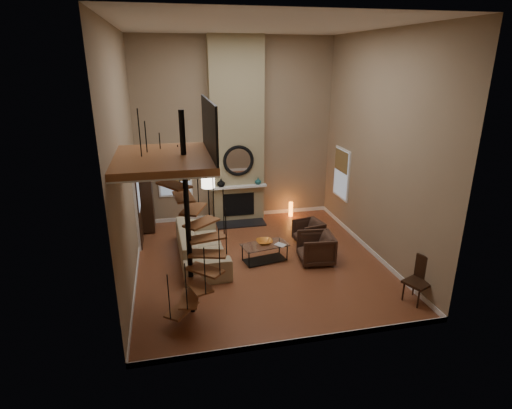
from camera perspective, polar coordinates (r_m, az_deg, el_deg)
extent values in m
cube|color=#995431|center=(10.49, 0.48, -7.97)|extent=(6.00, 6.50, 0.01)
cube|color=#917A5D|center=(12.67, -2.82, 10.01)|extent=(6.00, 0.02, 5.50)
cube|color=#917A5D|center=(6.53, 6.92, 0.71)|extent=(6.00, 0.02, 5.50)
cube|color=#917A5D|center=(9.35, -17.79, 5.68)|extent=(0.02, 6.50, 5.50)
cube|color=#917A5D|center=(10.61, 16.66, 7.35)|extent=(0.02, 6.50, 5.50)
cube|color=silver|center=(9.33, 0.58, 23.56)|extent=(6.00, 6.50, 0.01)
cube|color=white|center=(13.37, -2.63, -1.44)|extent=(6.00, 0.02, 0.12)
cube|color=white|center=(7.82, 6.06, -18.26)|extent=(6.00, 0.02, 0.12)
cube|color=white|center=(10.29, -16.19, -9.00)|extent=(0.02, 6.50, 0.12)
cube|color=white|center=(11.44, 15.32, -5.91)|extent=(0.02, 6.50, 0.12)
cube|color=#968861|center=(12.48, -2.67, 9.87)|extent=(1.60, 0.38, 5.50)
cube|color=black|center=(12.77, -2.10, -2.66)|extent=(1.50, 0.60, 0.04)
cube|color=black|center=(12.85, -2.37, 0.01)|extent=(0.95, 0.02, 0.72)
cube|color=white|center=(12.59, -2.34, 2.47)|extent=(1.70, 0.18, 0.06)
torus|color=black|center=(12.43, -2.44, 6.07)|extent=(0.94, 0.10, 0.94)
cylinder|color=white|center=(12.44, -2.45, 6.08)|extent=(0.80, 0.01, 0.80)
imported|color=black|center=(12.50, -4.87, 3.03)|extent=(0.24, 0.24, 0.25)
imported|color=#174F50|center=(12.70, 0.29, 3.27)|extent=(0.20, 0.20, 0.21)
cube|color=white|center=(12.72, -11.21, 4.40)|extent=(1.02, 0.04, 1.52)
cube|color=#8C9EB2|center=(12.70, -11.21, 4.37)|extent=(0.90, 0.01, 1.40)
cube|color=olive|center=(12.63, -11.27, 5.27)|extent=(0.90, 0.01, 0.98)
cube|color=white|center=(12.60, 11.78, 4.21)|extent=(0.04, 1.02, 1.52)
cube|color=#8C9EB2|center=(12.59, 11.68, 4.21)|extent=(0.01, 0.90, 1.40)
cube|color=olive|center=(12.49, 11.73, 5.91)|extent=(0.01, 0.90, 0.63)
cube|color=white|center=(11.54, -16.10, -0.43)|extent=(0.06, 1.05, 2.16)
cube|color=black|center=(11.55, -15.92, -0.54)|extent=(0.05, 0.90, 2.05)
cube|color=#8C9EB2|center=(11.41, -15.97, 1.48)|extent=(0.01, 0.60, 0.90)
cube|color=#965931|center=(7.46, -12.66, 6.19)|extent=(1.70, 2.20, 0.12)
cube|color=white|center=(7.47, -12.62, 5.63)|extent=(1.70, 2.20, 0.03)
cube|color=black|center=(7.40, -6.51, 10.62)|extent=(0.04, 2.20, 0.94)
cylinder|color=black|center=(7.81, -9.47, -2.01)|extent=(0.10, 0.10, 4.02)
cube|color=#965931|center=(8.35, -10.23, -14.07)|extent=(0.71, 0.78, 0.04)
cylinder|color=black|center=(7.86, -11.98, -12.46)|extent=(0.02, 0.02, 0.94)
cube|color=#965931|center=(8.16, -9.17, -12.73)|extent=(0.46, 0.77, 0.04)
cylinder|color=black|center=(7.61, -9.66, -11.18)|extent=(0.02, 0.02, 0.94)
cube|color=#965931|center=(8.04, -8.02, -11.02)|extent=(0.55, 0.79, 0.04)
cylinder|color=black|center=(7.52, -7.11, -9.16)|extent=(0.02, 0.02, 0.94)
cube|color=#965931|center=(8.00, -7.10, -8.99)|extent=(0.75, 0.74, 0.04)
cylinder|color=black|center=(7.59, -5.10, -6.59)|extent=(0.02, 0.02, 0.94)
cube|color=#965931|center=(8.02, -6.66, -6.80)|extent=(0.79, 0.53, 0.04)
cylinder|color=black|center=(7.77, -4.18, -3.79)|extent=(0.02, 0.02, 0.94)
cube|color=#965931|center=(8.07, -6.82, -4.60)|extent=(0.77, 0.48, 0.04)
cylinder|color=black|center=(8.00, -4.51, -1.11)|extent=(0.02, 0.02, 0.94)
cube|color=#965931|center=(8.11, -7.55, -2.52)|extent=(0.77, 0.72, 0.04)
cylinder|color=black|center=(8.18, -5.92, 1.27)|extent=(0.02, 0.02, 0.94)
cube|color=#965931|center=(8.10, -8.69, -0.63)|extent=(0.58, 0.79, 0.04)
cylinder|color=black|center=(8.28, -8.10, 3.28)|extent=(0.02, 0.02, 0.94)
cube|color=#965931|center=(8.03, -10.02, 1.09)|extent=(0.41, 0.75, 0.04)
cylinder|color=black|center=(8.24, -10.61, 4.94)|extent=(0.02, 0.02, 0.94)
cube|color=#965931|center=(7.89, -11.30, 2.66)|extent=(0.68, 0.79, 0.04)
cylinder|color=black|center=(8.06, -13.02, 6.35)|extent=(0.02, 0.02, 0.94)
cube|color=#965931|center=(7.70, -12.26, 4.17)|extent=(0.80, 0.64, 0.04)
cylinder|color=black|center=(7.76, -14.89, 7.67)|extent=(0.02, 0.02, 0.94)
cube|color=#965931|center=(7.47, -12.71, 5.74)|extent=(0.72, 0.34, 0.04)
cylinder|color=black|center=(7.39, -15.80, 9.07)|extent=(0.02, 0.02, 0.94)
cube|color=black|center=(12.47, -14.94, 0.68)|extent=(0.38, 0.80, 1.79)
imported|color=tan|center=(10.60, -7.67, -5.46)|extent=(1.18, 2.83, 0.82)
imported|color=#3E271C|center=(11.45, 7.56, -3.72)|extent=(0.83, 0.81, 0.64)
imported|color=#3E271C|center=(10.49, 8.71, -6.02)|extent=(0.93, 0.91, 0.77)
cube|color=silver|center=(10.35, 1.23, -5.62)|extent=(1.23, 0.77, 0.02)
cube|color=black|center=(10.54, 1.21, -7.66)|extent=(1.12, 0.66, 0.01)
cylinder|color=black|center=(10.09, -0.98, -7.73)|extent=(0.03, 0.03, 0.42)
cylinder|color=black|center=(10.48, 4.33, -6.69)|extent=(0.03, 0.03, 0.42)
cylinder|color=black|center=(10.45, -1.90, -6.71)|extent=(0.03, 0.03, 0.42)
cylinder|color=black|center=(10.83, 3.26, -5.75)|extent=(0.03, 0.03, 0.42)
imported|color=#C16C22|center=(10.37, 1.17, -5.22)|extent=(0.41, 0.41, 0.10)
imported|color=gray|center=(10.30, 3.33, -5.66)|extent=(0.32, 0.33, 0.03)
cylinder|color=black|center=(12.22, -6.38, -3.85)|extent=(0.34, 0.34, 0.03)
cylinder|color=black|center=(11.93, -6.52, -0.39)|extent=(0.04, 0.04, 1.46)
cylinder|color=#F2E5C6|center=(11.70, -6.66, 3.07)|extent=(0.38, 0.38, 0.30)
cylinder|color=orange|center=(13.36, 4.84, -0.64)|extent=(0.13, 0.13, 0.47)
cube|color=black|center=(9.34, 21.45, -10.06)|extent=(0.62, 0.62, 0.05)
cube|color=black|center=(9.38, 22.35, -8.25)|extent=(0.21, 0.43, 0.56)
cylinder|color=black|center=(9.24, 21.57, -12.07)|extent=(0.05, 0.05, 0.45)
cylinder|color=black|center=(9.51, 22.80, -11.29)|extent=(0.05, 0.05, 0.45)
cylinder|color=black|center=(9.40, 19.73, -11.25)|extent=(0.05, 0.05, 0.45)
cylinder|color=black|center=(9.67, 21.00, -10.52)|extent=(0.05, 0.05, 0.45)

